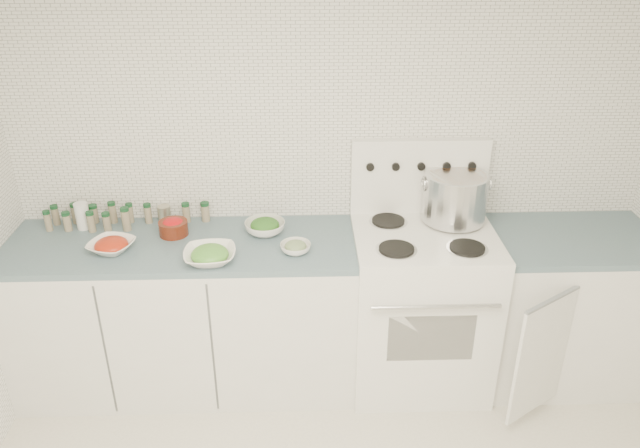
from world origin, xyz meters
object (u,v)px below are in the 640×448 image
(bowl_tomato, at_px, (111,246))
(bowl_snowpea, at_px, (210,255))
(stove, at_px, (420,302))
(stock_pot, at_px, (455,195))

(bowl_tomato, xyz_separation_m, bowl_snowpea, (0.52, -0.12, 0.01))
(stove, relative_size, bowl_tomato, 4.80)
(bowl_snowpea, bearing_deg, stock_pot, 15.00)
(stock_pot, bearing_deg, bowl_snowpea, -165.00)
(stove, distance_m, bowl_snowpea, 1.22)
(stove, height_order, bowl_snowpea, stove)
(stock_pot, bearing_deg, stove, -139.72)
(stove, distance_m, bowl_tomato, 1.70)
(stock_pot, height_order, bowl_snowpea, stock_pot)
(bowl_snowpea, bearing_deg, stove, 10.00)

